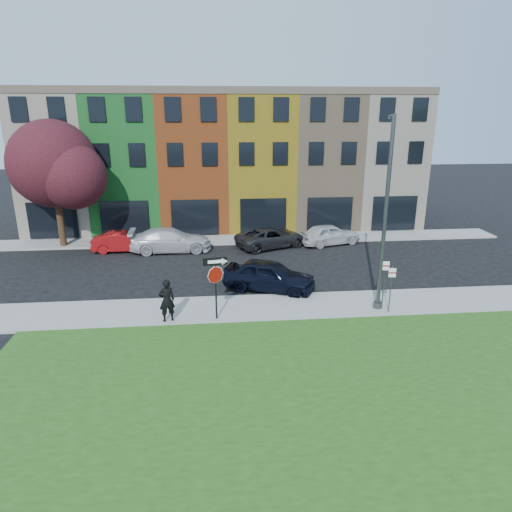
{
  "coord_description": "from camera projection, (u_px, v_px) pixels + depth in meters",
  "views": [
    {
      "loc": [
        -3.65,
        -16.6,
        8.95
      ],
      "look_at": [
        -1.69,
        4.0,
        2.31
      ],
      "focal_mm": 32.0,
      "sensor_mm": 36.0,
      "label": 1
    }
  ],
  "objects": [
    {
      "name": "tree_purple",
      "position": [
        55.0,
        166.0,
        29.6
      ],
      "size": [
        6.76,
        5.92,
        8.33
      ],
      "color": "black",
      "rests_on": "sidewalk_far"
    },
    {
      "name": "ground",
      "position": [
        306.0,
        338.0,
        18.8
      ],
      "size": [
        120.0,
        120.0,
        0.0
      ],
      "primitive_type": "plane",
      "color": "black",
      "rests_on": "ground"
    },
    {
      "name": "street_lamp",
      "position": [
        385.0,
        215.0,
        20.2
      ],
      "size": [
        1.06,
        2.49,
        8.68
      ],
      "rotation": [
        0.0,
        0.0,
        -0.32
      ],
      "color": "#434648",
      "rests_on": "sidewalk_near"
    },
    {
      "name": "parking_sign_a",
      "position": [
        384.0,
        278.0,
        20.86
      ],
      "size": [
        0.32,
        0.12,
        2.44
      ],
      "rotation": [
        0.0,
        0.0,
        -0.22
      ],
      "color": "#434648",
      "rests_on": "sidewalk_near"
    },
    {
      "name": "parking_sign_b",
      "position": [
        391.0,
        284.0,
        20.51
      ],
      "size": [
        0.32,
        0.1,
        2.22
      ],
      "rotation": [
        0.0,
        0.0,
        -0.11
      ],
      "color": "#434648",
      "rests_on": "sidewalk_near"
    },
    {
      "name": "parked_car_dark",
      "position": [
        271.0,
        237.0,
        31.04
      ],
      "size": [
        5.73,
        6.52,
        1.37
      ],
      "primitive_type": "imported",
      "rotation": [
        0.0,
        0.0,
        1.96
      ],
      "color": "black",
      "rests_on": "ground"
    },
    {
      "name": "sidewalk_near",
      "position": [
        335.0,
        305.0,
        21.8
      ],
      "size": [
        40.0,
        3.0,
        0.12
      ],
      "primitive_type": "cube",
      "color": "gray",
      "rests_on": "ground"
    },
    {
      "name": "sedan_near",
      "position": [
        269.0,
        276.0,
        23.52
      ],
      "size": [
        5.3,
        6.09,
        1.61
      ],
      "primitive_type": "imported",
      "rotation": [
        0.0,
        0.0,
        1.17
      ],
      "color": "black",
      "rests_on": "ground"
    },
    {
      "name": "rowhouse_block",
      "position": [
        226.0,
        161.0,
        37.13
      ],
      "size": [
        30.0,
        10.12,
        10.0
      ],
      "color": "beige",
      "rests_on": "ground"
    },
    {
      "name": "parked_car_white",
      "position": [
        330.0,
        234.0,
        31.62
      ],
      "size": [
        4.0,
        5.19,
        1.45
      ],
      "primitive_type": "imported",
      "rotation": [
        0.0,
        0.0,
        1.85
      ],
      "color": "silver",
      "rests_on": "ground"
    },
    {
      "name": "stop_sign",
      "position": [
        215.0,
        276.0,
        19.63
      ],
      "size": [
        1.04,
        0.19,
        2.84
      ],
      "rotation": [
        0.0,
        0.0,
        0.15
      ],
      "color": "black",
      "rests_on": "sidewalk_near"
    },
    {
      "name": "man",
      "position": [
        167.0,
        300.0,
        19.74
      ],
      "size": [
        0.98,
        0.88,
        1.93
      ],
      "primitive_type": "imported",
      "rotation": [
        0.0,
        0.0,
        3.46
      ],
      "color": "black",
      "rests_on": "sidewalk_near"
    },
    {
      "name": "parked_car_red",
      "position": [
        123.0,
        242.0,
        30.1
      ],
      "size": [
        1.61,
        4.08,
        1.32
      ],
      "primitive_type": "imported",
      "rotation": [
        0.0,
        0.0,
        1.6
      ],
      "color": "maroon",
      "rests_on": "ground"
    },
    {
      "name": "parked_car_silver",
      "position": [
        171.0,
        240.0,
        30.07
      ],
      "size": [
        2.59,
        5.48,
        1.54
      ],
      "primitive_type": "imported",
      "rotation": [
        0.0,
        0.0,
        1.61
      ],
      "color": "silver",
      "rests_on": "ground"
    },
    {
      "name": "sidewalk_far",
      "position": [
        223.0,
        240.0,
        32.73
      ],
      "size": [
        40.0,
        2.4,
        0.12
      ],
      "primitive_type": "cube",
      "color": "gray",
      "rests_on": "ground"
    }
  ]
}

